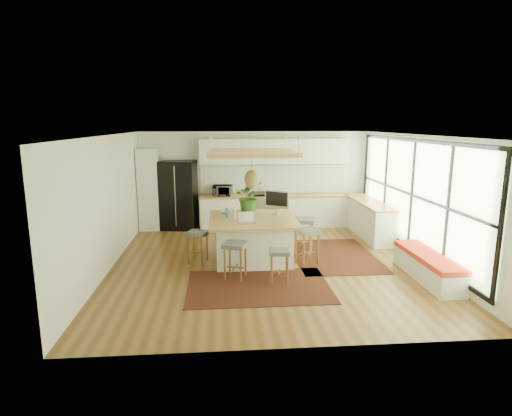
{
  "coord_description": "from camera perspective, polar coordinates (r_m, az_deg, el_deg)",
  "views": [
    {
      "loc": [
        -0.96,
        -8.58,
        2.96
      ],
      "look_at": [
        -0.2,
        0.5,
        1.1
      ],
      "focal_mm": 29.63,
      "sensor_mm": 36.0,
      "label": 1
    }
  ],
  "objects": [
    {
      "name": "back_counter_base",
      "position": [
        12.12,
        2.48,
        -0.48
      ],
      "size": [
        4.2,
        0.6,
        0.88
      ],
      "primitive_type": "cube",
      "color": "white",
      "rests_on": "floor"
    },
    {
      "name": "island_plant",
      "position": [
        9.67,
        -0.91,
        1.13
      ],
      "size": [
        0.66,
        0.73,
        0.57
      ],
      "primitive_type": "imported",
      "rotation": [
        0.0,
        0.0,
        0.01
      ],
      "color": "#1E4C19",
      "rests_on": "island"
    },
    {
      "name": "range",
      "position": [
        12.08,
        1.3,
        -0.22
      ],
      "size": [
        0.76,
        0.62,
        1.0
      ],
      "primitive_type": null,
      "color": "#A5A5AA",
      "rests_on": "floor"
    },
    {
      "name": "laptop",
      "position": [
        8.6,
        -1.21,
        -1.3
      ],
      "size": [
        0.37,
        0.38,
        0.24
      ],
      "primitive_type": null,
      "rotation": [
        0.0,
        0.0,
        0.17
      ],
      "color": "#A5A5AA",
      "rests_on": "island"
    },
    {
      "name": "island",
      "position": [
        9.2,
        -0.45,
        -4.2
      ],
      "size": [
        1.85,
        1.85,
        0.93
      ],
      "primitive_type": null,
      "color": "#AB7E3C",
      "rests_on": "floor"
    },
    {
      "name": "floor",
      "position": [
        9.13,
        1.53,
        -7.39
      ],
      "size": [
        7.0,
        7.0,
        0.0
      ],
      "primitive_type": "plane",
      "color": "brown",
      "rests_on": "ground"
    },
    {
      "name": "backsplash",
      "position": [
        12.26,
        2.34,
        3.98
      ],
      "size": [
        4.2,
        0.02,
        0.8
      ],
      "primitive_type": "cube",
      "color": "white",
      "rests_on": "wall_back"
    },
    {
      "name": "wall_back",
      "position": [
        12.23,
        -0.24,
        3.96
      ],
      "size": [
        6.5,
        0.0,
        6.5
      ],
      "primitive_type": "plane",
      "rotation": [
        1.57,
        0.0,
        0.0
      ],
      "color": "white",
      "rests_on": "ground"
    },
    {
      "name": "ceiling_panel",
      "position": [
        9.05,
        -0.58,
        5.77
      ],
      "size": [
        1.86,
        1.86,
        0.8
      ],
      "primitive_type": null,
      "color": "#AB7E3C",
      "rests_on": "ceiling"
    },
    {
      "name": "pantry",
      "position": [
        12.07,
        -14.23,
        2.43
      ],
      "size": [
        0.55,
        0.6,
        2.25
      ],
      "primitive_type": "cube",
      "color": "white",
      "rests_on": "floor"
    },
    {
      "name": "back_counter_top",
      "position": [
        12.04,
        2.5,
        1.67
      ],
      "size": [
        4.24,
        0.64,
        0.05
      ],
      "primitive_type": "cube",
      "color": "#AB7E3C",
      "rests_on": "back_counter_base"
    },
    {
      "name": "stool_right_back",
      "position": [
        9.81,
        6.4,
        -3.94
      ],
      "size": [
        0.58,
        0.58,
        0.8
      ],
      "primitive_type": null,
      "rotation": [
        0.0,
        0.0,
        1.3
      ],
      "color": "#4F5657",
      "rests_on": "floor"
    },
    {
      "name": "wall_front",
      "position": [
        5.42,
        5.67,
        -5.8
      ],
      "size": [
        6.5,
        0.0,
        6.5
      ],
      "primitive_type": "plane",
      "rotation": [
        -1.57,
        0.0,
        0.0
      ],
      "color": "white",
      "rests_on": "ground"
    },
    {
      "name": "monitor",
      "position": [
        9.43,
        2.82,
        0.71
      ],
      "size": [
        0.61,
        0.48,
        0.54
      ],
      "primitive_type": null,
      "rotation": [
        0.0,
        0.0,
        -0.54
      ],
      "color": "#A5A5AA",
      "rests_on": "island"
    },
    {
      "name": "rug_right",
      "position": [
        9.75,
        10.38,
        -6.3
      ],
      "size": [
        1.8,
        2.6,
        0.01
      ],
      "primitive_type": "cube",
      "color": "black",
      "rests_on": "floor"
    },
    {
      "name": "island_bottle_0",
      "position": [
        9.14,
        -3.94,
        -0.71
      ],
      "size": [
        0.07,
        0.07,
        0.19
      ],
      "primitive_type": "cylinder",
      "color": "blue",
      "rests_on": "island"
    },
    {
      "name": "stool_near_left",
      "position": [
        8.16,
        -2.83,
        -7.09
      ],
      "size": [
        0.53,
        0.53,
        0.7
      ],
      "primitive_type": null,
      "rotation": [
        0.0,
        0.0,
        -0.34
      ],
      "color": "#4F5657",
      "rests_on": "floor"
    },
    {
      "name": "fridge",
      "position": [
        12.01,
        -10.38,
        1.59
      ],
      "size": [
        1.05,
        0.88,
        1.91
      ],
      "primitive_type": null,
      "rotation": [
        0.0,
        0.0,
        -0.15
      ],
      "color": "black",
      "rests_on": "floor"
    },
    {
      "name": "wall_right",
      "position": [
        9.69,
        21.04,
        1.2
      ],
      "size": [
        0.0,
        7.0,
        7.0
      ],
      "primitive_type": "plane",
      "rotation": [
        1.57,
        0.0,
        -1.57
      ],
      "color": "white",
      "rests_on": "ground"
    },
    {
      "name": "window_bench",
      "position": [
        8.78,
        22.13,
        -7.32
      ],
      "size": [
        0.52,
        2.0,
        0.5
      ],
      "primitive_type": null,
      "color": "white",
      "rests_on": "floor"
    },
    {
      "name": "stool_right_front",
      "position": [
        9.05,
        6.89,
        -5.28
      ],
      "size": [
        0.56,
        0.56,
        0.75
      ],
      "primitive_type": null,
      "rotation": [
        0.0,
        0.0,
        1.9
      ],
      "color": "#4F5657",
      "rests_on": "floor"
    },
    {
      "name": "right_counter_base",
      "position": [
        11.55,
        15.03,
        -1.47
      ],
      "size": [
        0.6,
        2.5,
        0.88
      ],
      "primitive_type": "cube",
      "color": "white",
      "rests_on": "floor"
    },
    {
      "name": "window_wall",
      "position": [
        9.67,
        20.9,
        1.49
      ],
      "size": [
        0.1,
        6.2,
        2.6
      ],
      "primitive_type": null,
      "color": "black",
      "rests_on": "wall_right"
    },
    {
      "name": "ceiling",
      "position": [
        8.64,
        1.62,
        9.81
      ],
      "size": [
        7.0,
        7.0,
        0.0
      ],
      "primitive_type": "plane",
      "rotation": [
        3.14,
        0.0,
        0.0
      ],
      "color": "white",
      "rests_on": "ground"
    },
    {
      "name": "island_bowl",
      "position": [
        9.53,
        -4.11,
        -0.62
      ],
      "size": [
        0.25,
        0.25,
        0.06
      ],
      "primitive_type": "imported",
      "rotation": [
        0.0,
        0.0,
        -0.05
      ],
      "color": "white",
      "rests_on": "island"
    },
    {
      "name": "microwave",
      "position": [
        11.92,
        -4.53,
        2.54
      ],
      "size": [
        0.57,
        0.38,
        0.36
      ],
      "primitive_type": "imported",
      "rotation": [
        0.0,
        0.0,
        -0.16
      ],
      "color": "#A5A5AA",
      "rests_on": "back_counter_top"
    },
    {
      "name": "upper_cabinets",
      "position": [
        12.02,
        2.46,
        7.66
      ],
      "size": [
        4.2,
        0.34,
        0.7
      ],
      "primitive_type": "cube",
      "color": "white",
      "rests_on": "wall_back"
    },
    {
      "name": "right_counter_top",
      "position": [
        11.46,
        15.15,
        0.77
      ],
      "size": [
        0.64,
        2.54,
        0.05
      ],
      "primitive_type": "cube",
      "color": "#AB7E3C",
      "rests_on": "right_counter_base"
    },
    {
      "name": "stool_near_right",
      "position": [
        7.96,
        3.18,
        -7.59
      ],
      "size": [
        0.41,
        0.41,
        0.63
      ],
      "primitive_type": null,
      "rotation": [
        0.0,
        0.0,
        -0.1
      ],
      "color": "#4F5657",
      "rests_on": "floor"
    },
    {
      "name": "wall_left",
      "position": [
        9.03,
        -19.4,
        0.6
      ],
      "size": [
        0.0,
        7.0,
        7.0
      ],
      "primitive_type": "plane",
      "rotation": [
        1.57,
        0.0,
        1.57
      ],
      "color": "white",
      "rests_on": "ground"
    },
    {
      "name": "rug_near",
      "position": [
        7.87,
        0.35,
        -10.52
      ],
      "size": [
        2.6,
        1.8,
        0.01
      ],
      "primitive_type": "cube",
      "color": "black",
      "rests_on": "floor"
    },
    {
      "name": "island_bottle_1",
      "position": [
        8.9,
        -2.95,
        -1.04
      ],
      "size": [
        0.07,
        0.07,
        0.19
      ],
      "primitive_type": "cylinder",
      "color": "silver",
      "rests_on": "island"
    },
    {
      "name": "stool_left_side",
      "position": [
        9.13,
        -7.89,
        -5.15
      ],
      "size": [
        0.52,
        0.52,
        0.68
      ],
      "primitive_type": null,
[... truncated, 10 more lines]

